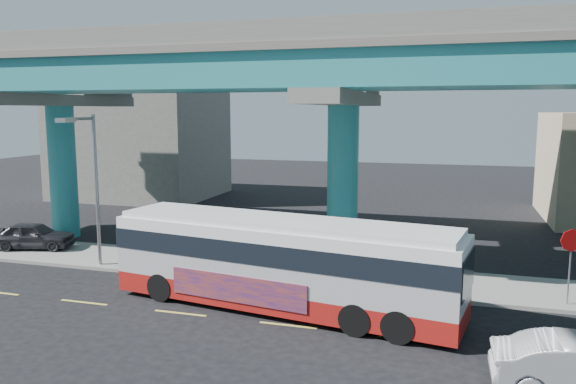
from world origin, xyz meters
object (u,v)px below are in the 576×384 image
(transit_bus, at_px, (282,260))
(stop_sign, at_px, (571,250))
(parked_car, at_px, (34,235))
(street_lamp, at_px, (88,168))

(transit_bus, relative_size, stop_sign, 4.69)
(transit_bus, bearing_deg, parked_car, 172.27)
(transit_bus, height_order, parked_car, transit_bus)
(transit_bus, xyz_separation_m, parked_car, (-14.64, 4.40, -0.99))
(stop_sign, bearing_deg, parked_car, 179.54)
(transit_bus, distance_m, parked_car, 15.32)
(parked_car, relative_size, stop_sign, 1.53)
(parked_car, height_order, stop_sign, stop_sign)
(stop_sign, bearing_deg, street_lamp, -175.07)
(street_lamp, bearing_deg, transit_bus, -13.24)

